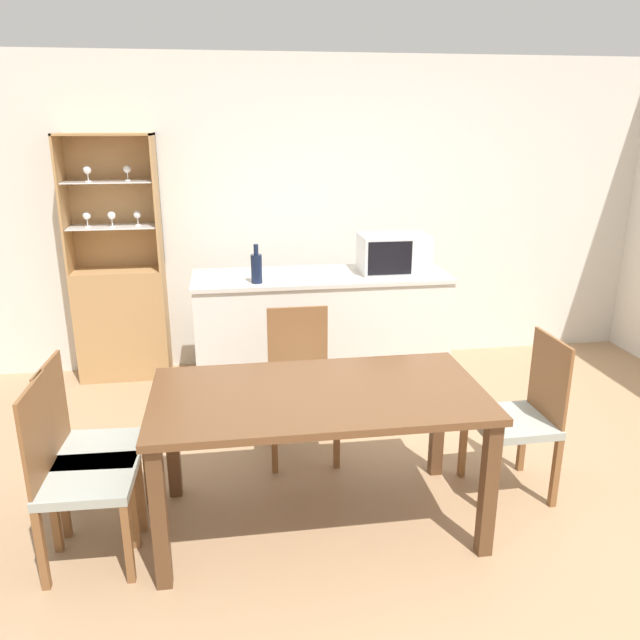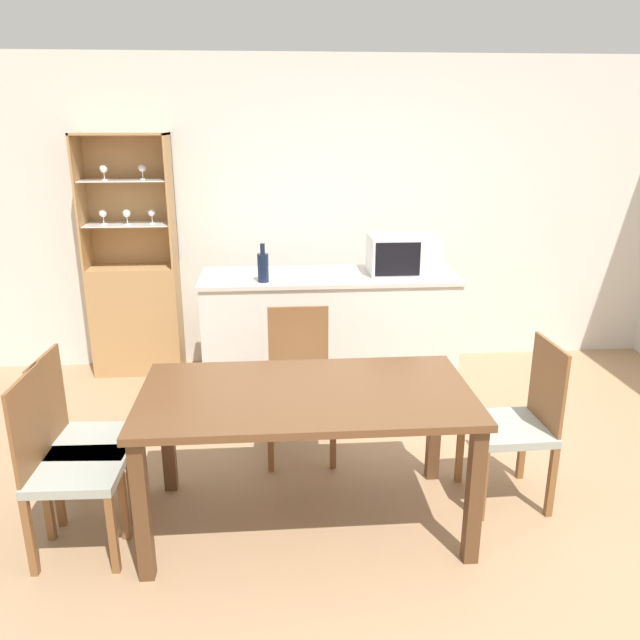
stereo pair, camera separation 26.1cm
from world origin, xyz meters
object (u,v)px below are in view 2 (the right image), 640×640
Objects in this scene: dining_table at (306,409)px; dining_chair_side_left_far at (83,440)px; dining_chair_side_left_near at (67,466)px; dining_chair_head_far at (300,384)px; microwave at (403,254)px; wine_bottle at (263,267)px; dining_chair_side_right_far at (516,424)px; display_cabinet at (136,302)px.

dining_table is 1.18m from dining_chair_side_left_far.
dining_chair_side_left_near reaches higher than dining_table.
dining_chair_side_left_near is (-1.16, -0.13, -0.20)m from dining_table.
dining_chair_head_far is 1.39m from microwave.
wine_bottle reaches higher than dining_chair_side_left_near.
dining_chair_side_right_far is (1.16, -0.63, 0.00)m from dining_chair_head_far.
microwave is (1.98, 1.55, 0.62)m from dining_chair_side_left_far.
display_cabinet reaches higher than dining_table.
dining_chair_head_far is at bearing -48.71° from display_cabinet.
dining_chair_side_right_far is at bearing -77.92° from microwave.
dining_table is 1.57m from wine_bottle.
dining_chair_side_left_far is 2.31m from dining_chair_side_right_far.
display_cabinet is 1.18× the size of dining_table.
dining_table is at bearing 90.14° from dining_chair_head_far.
wine_bottle is at bearing 43.73° from dining_chair_side_right_far.
dining_chair_head_far is (1.29, -1.47, -0.14)m from display_cabinet.
wine_bottle is (0.94, 1.63, 0.59)m from dining_chair_side_left_near.
display_cabinet reaches higher than dining_chair_side_left_near.
microwave reaches higher than wine_bottle.
dining_chair_side_left_far is 1.32m from dining_chair_head_far.
dining_chair_side_left_near is 3.32× the size of wine_bottle.
dining_chair_side_left_far is 1.00× the size of dining_chair_head_far.
display_cabinet reaches higher than microwave.
display_cabinet is 2.11× the size of dining_chair_side_right_far.
dining_chair_side_right_far is (2.45, -2.10, -0.14)m from display_cabinet.
microwave is (-0.33, 1.56, 0.62)m from dining_chair_side_right_far.
display_cabinet reaches higher than dining_chair_head_far.
dining_chair_side_left_far is 1.81× the size of microwave.
dining_chair_side_left_near is at bearing 3.59° from dining_chair_side_left_far.
dining_chair_side_right_far is 3.32× the size of wine_bottle.
dining_chair_side_left_far reaches higher than dining_table.
dining_chair_head_far is at bearing 89.99° from dining_table.
dining_chair_side_left_far is at bearing 28.62° from dining_chair_head_far.
display_cabinet is 1.96m from dining_chair_head_far.
display_cabinet is 2.11m from dining_chair_side_left_far.
wine_bottle is at bearing 98.35° from dining_table.
dining_table is 1.18m from dining_chair_side_left_near.
dining_table is (1.29, -2.23, 0.06)m from display_cabinet.
display_cabinet is at bearing 145.66° from wine_bottle.
dining_chair_head_far is (1.16, 0.63, 0.00)m from dining_chair_side_left_far.
display_cabinet is at bearing -48.56° from dining_chair_head_far.
microwave is at bearing 63.96° from dining_table.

